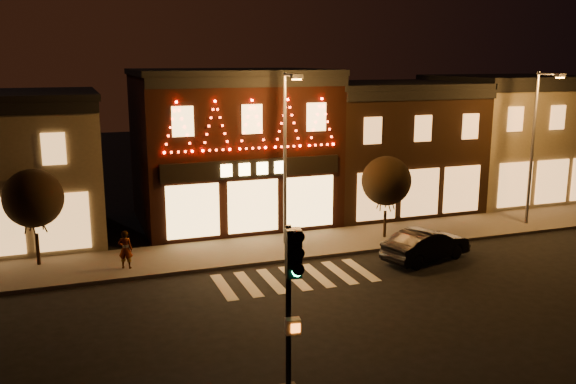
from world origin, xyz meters
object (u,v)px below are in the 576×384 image
dark_sedan (426,245)px  pedestrian (125,249)px  traffic_signal_near (292,288)px  streetlamp_mid (287,146)px

dark_sedan → pedestrian: size_ratio=2.63×
dark_sedan → pedestrian: 13.10m
traffic_signal_near → dark_sedan: bearing=53.6°
dark_sedan → pedestrian: (-12.75, 3.00, 0.26)m
traffic_signal_near → streetlamp_mid: (4.87, 13.98, 1.24)m
traffic_signal_near → streetlamp_mid: streetlamp_mid is taller
traffic_signal_near → streetlamp_mid: 14.86m
streetlamp_mid → pedestrian: (-7.52, -0.88, -3.92)m
streetlamp_mid → dark_sedan: streetlamp_mid is taller
traffic_signal_near → pedestrian: size_ratio=3.01×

